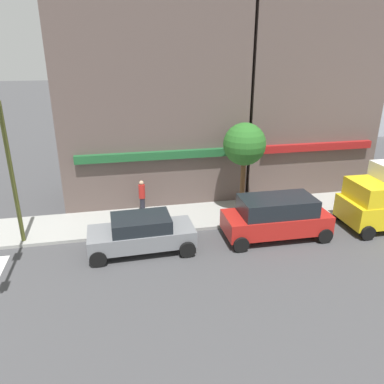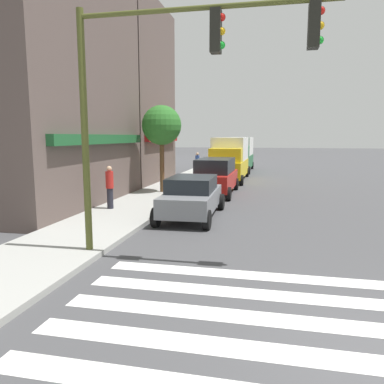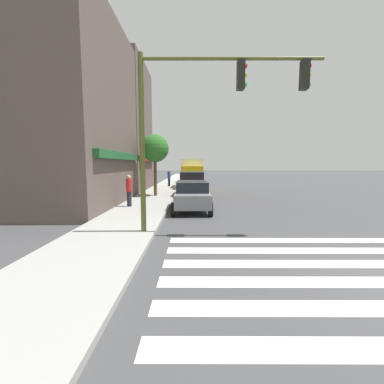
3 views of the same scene
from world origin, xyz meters
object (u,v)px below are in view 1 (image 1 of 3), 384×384
at_px(sedan_grey, 141,233).
at_px(suv_red, 276,216).
at_px(street_tree, 244,145).
at_px(pedestrian_red_jacket, 142,196).

distance_m(sedan_grey, suv_red, 6.03).
xyz_separation_m(sedan_grey, street_tree, (5.37, 2.80, 2.83)).
relative_size(sedan_grey, pedestrian_red_jacket, 2.51).
distance_m(pedestrian_red_jacket, street_tree, 5.72).
height_order(suv_red, pedestrian_red_jacket, suv_red).
bearing_deg(sedan_grey, suv_red, -1.62).
height_order(suv_red, street_tree, street_tree).
bearing_deg(street_tree, sedan_grey, -152.44).
height_order(sedan_grey, pedestrian_red_jacket, pedestrian_red_jacket).
bearing_deg(street_tree, pedestrian_red_jacket, 171.56).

